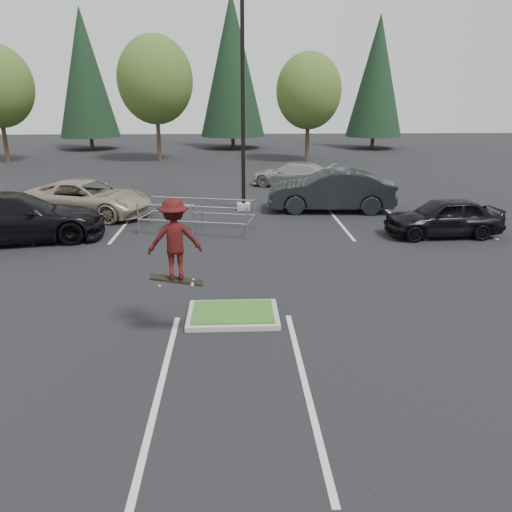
{
  "coord_description": "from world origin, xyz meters",
  "views": [
    {
      "loc": [
        0.07,
        -11.11,
        5.16
      ],
      "look_at": [
        0.63,
        1.5,
        1.07
      ],
      "focal_mm": 35.0,
      "sensor_mm": 36.0,
      "label": 1
    }
  ],
  "objects_px": {
    "car_l_tan": "(86,199)",
    "car_far_silver": "(294,175)",
    "skateboarder": "(174,240)",
    "decid_b": "(155,83)",
    "conif_a": "(85,73)",
    "conif_c": "(377,76)",
    "car_r_charc": "(330,191)",
    "decid_c": "(308,93)",
    "cart_corral": "(185,212)",
    "car_r_black": "(444,217)",
    "conif_b": "(232,66)",
    "light_pole": "(243,109)",
    "car_l_black": "(14,217)"
  },
  "relations": [
    {
      "from": "conif_a",
      "to": "car_l_black",
      "type": "xyz_separation_m",
      "value": [
        6.0,
        -33.0,
        -6.2
      ]
    },
    {
      "from": "conif_c",
      "to": "car_l_tan",
      "type": "xyz_separation_m",
      "value": [
        -20.5,
        -28.61,
        -6.05
      ]
    },
    {
      "from": "light_pole",
      "to": "car_far_silver",
      "type": "bearing_deg",
      "value": 62.73
    },
    {
      "from": "decid_b",
      "to": "conif_a",
      "type": "distance_m",
      "value": 12.43
    },
    {
      "from": "cart_corral",
      "to": "car_far_silver",
      "type": "relative_size",
      "value": 0.94
    },
    {
      "from": "cart_corral",
      "to": "car_l_tan",
      "type": "distance_m",
      "value": 5.41
    },
    {
      "from": "cart_corral",
      "to": "car_r_black",
      "type": "bearing_deg",
      "value": 6.74
    },
    {
      "from": "decid_b",
      "to": "car_far_silver",
      "type": "distance_m",
      "value": 16.67
    },
    {
      "from": "car_l_tan",
      "to": "car_far_silver",
      "type": "xyz_separation_m",
      "value": [
        10.09,
        7.11,
        -0.09
      ]
    },
    {
      "from": "conif_c",
      "to": "car_far_silver",
      "type": "bearing_deg",
      "value": -115.83
    },
    {
      "from": "conif_c",
      "to": "cart_corral",
      "type": "distance_m",
      "value": 35.69
    },
    {
      "from": "skateboarder",
      "to": "car_l_black",
      "type": "bearing_deg",
      "value": -58.23
    },
    {
      "from": "conif_a",
      "to": "conif_b",
      "type": "xyz_separation_m",
      "value": [
        14.0,
        0.5,
        0.75
      ]
    },
    {
      "from": "car_l_tan",
      "to": "cart_corral",
      "type": "bearing_deg",
      "value": -106.03
    },
    {
      "from": "car_l_black",
      "to": "car_r_black",
      "type": "height_order",
      "value": "car_l_black"
    },
    {
      "from": "conif_a",
      "to": "conif_c",
      "type": "height_order",
      "value": "conif_a"
    },
    {
      "from": "decid_b",
      "to": "conif_a",
      "type": "xyz_separation_m",
      "value": [
        -7.99,
        9.47,
        1.05
      ]
    },
    {
      "from": "cart_corral",
      "to": "car_r_black",
      "type": "height_order",
      "value": "car_r_black"
    },
    {
      "from": "conif_a",
      "to": "skateboarder",
      "type": "bearing_deg",
      "value": -72.66
    },
    {
      "from": "car_l_tan",
      "to": "car_r_black",
      "type": "distance_m",
      "value": 15.01
    },
    {
      "from": "car_r_charc",
      "to": "car_far_silver",
      "type": "xyz_separation_m",
      "value": [
        -0.91,
        6.5,
        -0.24
      ]
    },
    {
      "from": "conif_c",
      "to": "car_l_black",
      "type": "distance_m",
      "value": 39.69
    },
    {
      "from": "car_l_black",
      "to": "car_far_silver",
      "type": "height_order",
      "value": "car_l_black"
    },
    {
      "from": "car_l_tan",
      "to": "conif_a",
      "type": "bearing_deg",
      "value": 29.34
    },
    {
      "from": "conif_b",
      "to": "cart_corral",
      "type": "xyz_separation_m",
      "value": [
        -1.86,
        -32.39,
        -7.07
      ]
    },
    {
      "from": "cart_corral",
      "to": "car_r_charc",
      "type": "relative_size",
      "value": 0.8
    },
    {
      "from": "car_far_silver",
      "to": "conif_b",
      "type": "bearing_deg",
      "value": -148.04
    },
    {
      "from": "conif_c",
      "to": "car_l_black",
      "type": "bearing_deg",
      "value": -124.09
    },
    {
      "from": "conif_c",
      "to": "car_r_charc",
      "type": "xyz_separation_m",
      "value": [
        -9.5,
        -28.0,
        -5.9
      ]
    },
    {
      "from": "decid_c",
      "to": "conif_b",
      "type": "relative_size",
      "value": 0.58
    },
    {
      "from": "decid_b",
      "to": "car_far_silver",
      "type": "height_order",
      "value": "decid_b"
    },
    {
      "from": "conif_b",
      "to": "car_r_black",
      "type": "height_order",
      "value": "conif_b"
    },
    {
      "from": "conif_b",
      "to": "cart_corral",
      "type": "height_order",
      "value": "conif_b"
    },
    {
      "from": "car_far_silver",
      "to": "decid_b",
      "type": "bearing_deg",
      "value": -119.65
    },
    {
      "from": "car_r_black",
      "to": "car_far_silver",
      "type": "height_order",
      "value": "car_r_black"
    },
    {
      "from": "conif_b",
      "to": "car_l_tan",
      "type": "bearing_deg",
      "value": -102.38
    },
    {
      "from": "decid_b",
      "to": "decid_c",
      "type": "distance_m",
      "value": 12.05
    },
    {
      "from": "decid_c",
      "to": "car_l_tan",
      "type": "xyz_separation_m",
      "value": [
        -12.49,
        -18.94,
        -4.45
      ]
    },
    {
      "from": "car_l_tan",
      "to": "car_l_black",
      "type": "xyz_separation_m",
      "value": [
        -1.5,
        -3.89,
        0.1
      ]
    },
    {
      "from": "decid_c",
      "to": "car_l_tan",
      "type": "bearing_deg",
      "value": -123.4
    },
    {
      "from": "light_pole",
      "to": "car_l_black",
      "type": "relative_size",
      "value": 1.64
    },
    {
      "from": "light_pole",
      "to": "car_far_silver",
      "type": "xyz_separation_m",
      "value": [
        3.09,
        6.0,
        -3.85
      ]
    },
    {
      "from": "skateboarder",
      "to": "car_l_black",
      "type": "distance_m",
      "value": 10.59
    },
    {
      "from": "skateboarder",
      "to": "car_far_silver",
      "type": "xyz_separation_m",
      "value": [
        4.79,
        19.0,
        -1.56
      ]
    },
    {
      "from": "cart_corral",
      "to": "car_l_black",
      "type": "relative_size",
      "value": 0.74
    },
    {
      "from": "car_l_black",
      "to": "car_l_tan",
      "type": "bearing_deg",
      "value": -33.76
    },
    {
      "from": "car_l_tan",
      "to": "car_r_charc",
      "type": "xyz_separation_m",
      "value": [
        11.0,
        0.61,
        0.15
      ]
    },
    {
      "from": "skateboarder",
      "to": "decid_b",
      "type": "bearing_deg",
      "value": -89.92
    },
    {
      "from": "car_l_black",
      "to": "car_r_black",
      "type": "xyz_separation_m",
      "value": [
        16.0,
        0.0,
        -0.16
      ]
    },
    {
      "from": "car_l_black",
      "to": "car_r_charc",
      "type": "bearing_deg",
      "value": -82.87
    }
  ]
}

